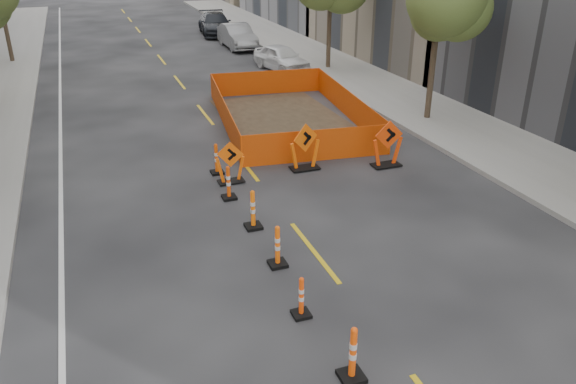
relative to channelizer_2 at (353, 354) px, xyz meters
name	(u,v)px	position (x,y,z in m)	size (l,w,h in m)	color
ground_plane	(398,357)	(1.04, 0.19, -0.55)	(140.00, 140.00, 0.00)	black
sidewalk_right	(439,117)	(10.04, 12.19, -0.48)	(4.00, 90.00, 0.15)	gray
tree_r_b	(439,6)	(9.44, 12.19, 3.97)	(2.80, 2.80, 5.95)	#382B1E
channelizer_2	(353,354)	(0.00, 0.00, 0.00)	(0.43, 0.43, 1.10)	#FF4E0A
channelizer_3	(301,297)	(-0.18, 1.95, -0.09)	(0.36, 0.36, 0.92)	#FF460A
channelizer_4	(278,246)	(0.00, 3.90, -0.03)	(0.41, 0.41, 1.05)	#FF5B0A
channelizer_5	(253,209)	(0.01, 5.86, -0.01)	(0.43, 0.43, 1.08)	#FF660A
channelizer_6	(228,182)	(-0.13, 7.81, -0.04)	(0.41, 0.41, 1.03)	#DB4309
channelizer_7	(216,159)	(-0.01, 9.76, -0.04)	(0.40, 0.40, 1.02)	#D64909
chevron_sign_left	(230,162)	(0.23, 8.91, 0.13)	(0.90, 0.54, 1.36)	#EB5709
chevron_sign_center	(305,147)	(2.77, 9.10, 0.24)	(1.05, 0.63, 1.58)	#F15B0A
chevron_sign_right	(388,144)	(5.41, 8.40, 0.25)	(1.06, 0.64, 1.60)	red
safety_fence	(288,109)	(4.01, 14.05, 0.00)	(5.21, 8.87, 1.11)	#FB5F0D
parked_car_near	(281,58)	(6.92, 22.94, 0.14)	(1.64, 4.07, 1.39)	white
parked_car_mid	(237,36)	(6.40, 30.14, 0.22)	(1.64, 4.69, 1.55)	gray
parked_car_far	(215,24)	(6.28, 35.78, 0.23)	(2.19, 5.40, 1.57)	black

